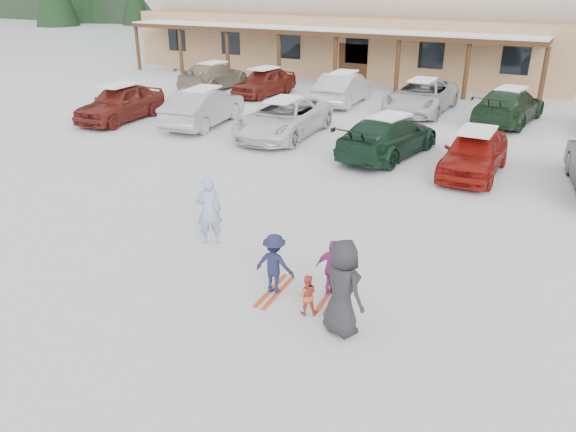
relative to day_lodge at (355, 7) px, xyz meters
The scene contains 19 objects.
ground 29.63m from the day_lodge, 72.16° to the right, with size 160.00×160.00×0.00m, color silver.
day_lodge is the anchor object (origin of this frame).
adult_skier 28.31m from the day_lodge, 74.89° to the right, with size 0.60×0.39×1.65m, color #8EA8C9.
toddler_red 30.95m from the day_lodge, 69.66° to the right, with size 0.39×0.31×0.81m, color #CC5038.
child_navy 30.24m from the day_lodge, 71.02° to the right, with size 0.81×0.47×1.26m, color #191C3B.
skis_child_navy 30.32m from the day_lodge, 71.02° to the right, with size 0.20×1.40×0.03m, color #C7421C.
child_magenta 30.24m from the day_lodge, 68.83° to the right, with size 0.70×0.29×1.20m, color #B2368D.
skis_child_magenta 30.31m from the day_lodge, 68.83° to the right, with size 0.20×1.40×0.03m, color #C7421C.
bystander_dark 31.39m from the day_lodge, 68.45° to the right, with size 0.87×0.57×1.78m, color #262628.
parked_car_0 19.39m from the day_lodge, 99.68° to the right, with size 1.83×4.54×1.55m, color maroon.
parked_car_1 18.16m from the day_lodge, 88.44° to the right, with size 1.64×4.72×1.55m, color #9B9CA0.
parked_car_2 18.64m from the day_lodge, 76.52° to the right, with size 2.41×5.23×1.45m, color silver.
parked_car_3 20.72m from the day_lodge, 64.70° to the right, with size 1.98×4.88×1.42m, color #142F1F.
parked_car_4 22.68m from the day_lodge, 58.34° to the right, with size 1.68×4.18×1.43m, color maroon.
parked_car_7 11.94m from the day_lodge, 110.21° to the right, with size 2.02×4.98×1.45m, color gray.
parked_car_8 11.53m from the day_lodge, 92.82° to the right, with size 1.69×4.19×1.43m, color maroon.
parked_car_9 12.24m from the day_lodge, 70.28° to the right, with size 1.64×4.71×1.55m, color #B0B0B6.
parked_car_10 13.96m from the day_lodge, 54.74° to the right, with size 2.46×5.34×1.49m, color silver.
parked_car_11 16.67m from the day_lodge, 44.16° to the right, with size 2.06×5.08×1.47m, color #1D3721.
Camera 1 is at (5.56, -8.93, 5.80)m, focal length 35.00 mm.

